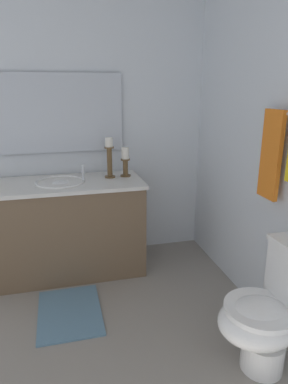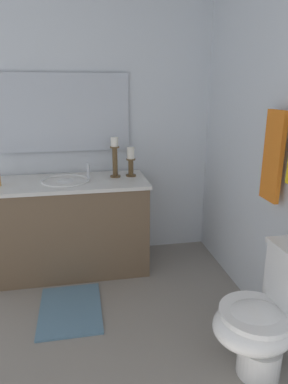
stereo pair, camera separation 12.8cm
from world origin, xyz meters
TOP-DOWN VIEW (x-y plane):
  - floor at (0.00, 0.00)m, footprint 2.58×2.68m
  - wall_back at (0.00, 1.34)m, footprint 2.58×0.04m
  - wall_left at (-1.29, 0.00)m, footprint 0.04×2.68m
  - vanity_cabinet at (-0.97, -0.01)m, footprint 0.58×1.36m
  - sink_basin at (-0.97, -0.01)m, footprint 0.40×0.40m
  - mirror at (-1.25, -0.01)m, footprint 0.02×1.15m
  - candle_holder_tall at (-1.04, 0.55)m, footprint 0.09×0.09m
  - candle_holder_short at (-1.03, 0.41)m, footprint 0.09×0.09m
  - toilet at (0.44, 1.06)m, footprint 0.39×0.54m
  - towel_near_vanity at (-0.01, 1.26)m, footprint 0.18×0.03m
  - bath_mat at (-0.34, -0.01)m, footprint 0.60×0.44m

SIDE VIEW (x-z plane):
  - floor at x=0.00m, z-range -0.02..0.00m
  - bath_mat at x=-0.34m, z-range 0.00..0.02m
  - toilet at x=0.44m, z-range -0.01..0.74m
  - vanity_cabinet at x=-0.97m, z-range 0.00..0.81m
  - sink_basin at x=-0.97m, z-range 0.65..0.89m
  - candle_holder_tall at x=-1.04m, z-range 0.81..1.07m
  - candle_holder_short at x=-1.03m, z-range 0.82..1.16m
  - towel_near_vanity at x=-0.01m, z-range 0.88..1.43m
  - wall_back at x=0.00m, z-range 0.00..2.45m
  - wall_left at x=-1.29m, z-range 0.00..2.45m
  - mirror at x=-1.25m, z-range 1.01..1.67m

